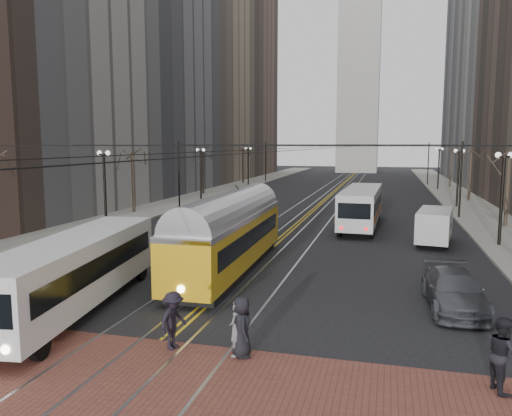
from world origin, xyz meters
The scene contains 24 objects.
ground centered at (0.00, 0.00, 0.00)m, with size 260.00×260.00×0.00m, color black.
sidewalk_left centered at (-15.00, 45.00, 0.07)m, with size 5.00×140.00×0.15m, color gray.
sidewalk_right centered at (15.00, 45.00, 0.07)m, with size 5.00×140.00×0.15m, color gray.
crosswalk_band centered at (0.00, -4.00, 0.01)m, with size 25.00×6.00×0.01m, color brown.
streetcar_rails centered at (0.00, 45.00, 0.00)m, with size 4.80×130.00×0.02m, color gray.
centre_lines centered at (0.00, 45.00, 0.01)m, with size 0.42×130.00×0.01m, color gold.
building_left_mid centered at (-25.50, 46.00, 17.00)m, with size 16.00×20.00×34.00m, color slate.
building_left_midfar centered at (-27.50, 66.00, 26.00)m, with size 20.00×20.00×52.00m, color gray.
building_left_far centered at (-25.50, 86.00, 20.00)m, with size 16.00×20.00×40.00m, color brown.
building_right_far centered at (25.50, 86.00, 20.00)m, with size 16.00×20.00×40.00m, color slate.
clock_tower centered at (0.00, 102.00, 35.96)m, with size 12.00×12.00×66.00m.
lamp_posts centered at (0.00, 28.75, 2.80)m, with size 27.60×57.20×5.60m.
street_trees centered at (0.00, 35.25, 2.80)m, with size 31.68×53.28×5.60m.
trolley_wires centered at (0.00, 34.83, 3.77)m, with size 25.96×120.00×6.60m.
transit_bus centered at (-4.60, 0.98, 1.41)m, with size 2.35×11.27×2.82m, color white.
streetcar centered at (-0.74, 8.31, 1.54)m, with size 2.43×13.06×3.08m, color gold.
rear_bus centered at (5.00, 23.41, 1.49)m, with size 2.49×11.45×2.99m, color silver.
cargo_van centered at (9.86, 17.88, 1.11)m, with size 1.93×5.01×2.22m, color #BEBEBE.
sedan_grey centered at (4.00, 22.00, 0.73)m, with size 1.72×4.28×1.46m, color #3D4045.
sedan_parked centered at (9.50, 4.80, 0.73)m, with size 2.05×5.04×1.46m, color #43454B.
pedestrian_a centered at (2.77, -1.50, 0.93)m, with size 0.89×0.58×1.83m, color black.
pedestrian_b centered at (2.60, -1.50, 0.86)m, with size 0.62×0.41×1.70m, color slate.
pedestrian_c centered at (9.88, -1.80, 0.99)m, with size 0.95×0.74×1.96m, color black.
pedestrian_d centered at (0.55, -1.50, 0.92)m, with size 1.18×0.68×1.82m, color black.
Camera 1 is at (6.85, -15.27, 6.36)m, focal length 35.00 mm.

